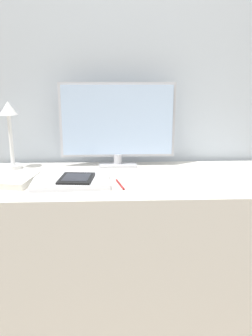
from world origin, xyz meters
The scene contains 9 objects.
wall_back centered at (0.00, 0.58, 1.20)m, with size 3.60×0.05×2.40m.
desk centered at (0.00, 0.20, 0.37)m, with size 1.48×0.63×0.75m.
monitor centered at (-0.08, 0.43, 0.98)m, with size 0.61×0.11×0.44m.
keyboard centered at (0.20, 0.18, 0.75)m, with size 0.28×0.12×0.01m.
laptop centered at (-0.29, 0.12, 0.76)m, with size 0.35×0.27×0.02m.
ereader centered at (-0.27, 0.10, 0.78)m, with size 0.16×0.18×0.01m.
desk_lamp centered at (-0.63, 0.40, 0.98)m, with size 0.09×0.09×0.35m.
notebook centered at (-0.56, 0.14, 0.76)m, with size 0.22×0.24×0.03m.
pen centered at (-0.08, 0.08, 0.75)m, with size 0.04×0.14×0.01m.
Camera 1 is at (-0.11, -1.29, 1.18)m, focal length 35.00 mm.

